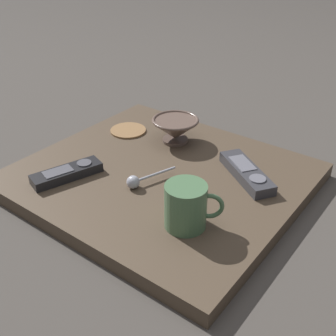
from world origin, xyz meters
name	(u,v)px	position (x,y,z in m)	size (l,w,h in m)	color
ground_plane	(161,184)	(0.00, 0.00, 0.00)	(6.00, 6.00, 0.00)	#47423D
table	(161,178)	(0.00, 0.00, 0.02)	(0.63, 0.57, 0.04)	#4C3D2D
cereal_bowl	(175,129)	(-0.07, 0.15, 0.07)	(0.12, 0.12, 0.07)	brown
coffee_mug	(187,206)	(0.16, -0.13, 0.08)	(0.11, 0.09, 0.09)	#4C724C
teaspoon	(136,181)	(-0.01, -0.08, 0.05)	(0.05, 0.12, 0.03)	#A3A5B2
tv_remote_near	(246,173)	(0.17, 0.10, 0.05)	(0.18, 0.15, 0.03)	#38383D
tv_remote_far	(67,173)	(-0.16, -0.15, 0.05)	(0.10, 0.17, 0.03)	black
drink_coaster	(128,130)	(-0.21, 0.12, 0.04)	(0.10, 0.10, 0.01)	olive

